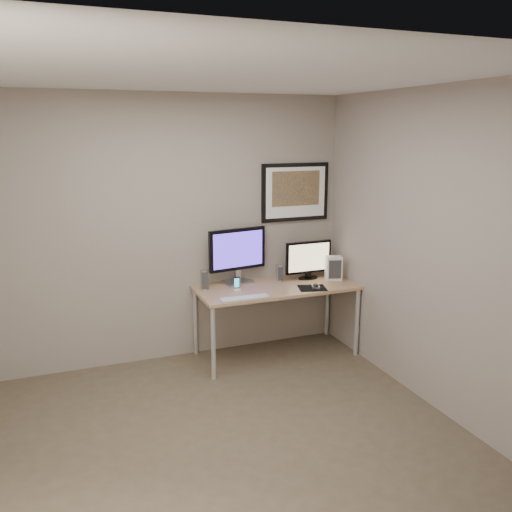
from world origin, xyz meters
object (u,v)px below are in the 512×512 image
object	(u,v)px
keyboard	(245,298)
fan_unit	(334,268)
monitor_tv	(308,259)
speaker_right	(279,273)
speaker_left	(204,280)
phone_dock	(237,283)
desk	(276,292)
monitor_large	(237,253)
framed_art	(295,192)

from	to	relation	value
keyboard	fan_unit	world-z (taller)	fan_unit
monitor_tv	speaker_right	distance (m)	0.34
speaker_right	speaker_left	bearing A→B (deg)	-176.21
phone_dock	fan_unit	xyz separation A→B (m)	(1.06, -0.01, 0.06)
speaker_right	fan_unit	bearing A→B (deg)	-12.38
desk	monitor_large	xyz separation A→B (m)	(-0.33, 0.24, 0.38)
framed_art	speaker_right	world-z (taller)	framed_art
desk	fan_unit	bearing A→B (deg)	0.74
desk	monitor_tv	xyz separation A→B (m)	(0.42, 0.13, 0.28)
monitor_tv	speaker_right	size ratio (longest dim) A/B	3.00
phone_dock	fan_unit	size ratio (longest dim) A/B	0.54
framed_art	speaker_left	size ratio (longest dim) A/B	3.75
framed_art	phone_dock	xyz separation A→B (m)	(-0.76, -0.31, -0.83)
framed_art	keyboard	bearing A→B (deg)	-142.37
keyboard	fan_unit	bearing A→B (deg)	15.99
desk	speaker_right	size ratio (longest dim) A/B	9.41
framed_art	phone_dock	size ratio (longest dim) A/B	5.68
speaker_left	keyboard	distance (m)	0.51
speaker_right	monitor_tv	bearing A→B (deg)	-2.96
monitor_large	speaker_right	size ratio (longest dim) A/B	3.64
speaker_left	phone_dock	distance (m)	0.32
monitor_tv	speaker_left	xyz separation A→B (m)	(-1.12, 0.02, -0.11)
phone_dock	desk	bearing A→B (deg)	8.11
phone_dock	fan_unit	world-z (taller)	fan_unit
desk	speaker_right	world-z (taller)	speaker_right
fan_unit	desk	bearing A→B (deg)	-164.02
desk	monitor_large	size ratio (longest dim) A/B	2.59
framed_art	speaker_left	distance (m)	1.33
monitor_large	keyboard	distance (m)	0.61
framed_art	keyboard	xyz separation A→B (m)	(-0.79, -0.61, -0.88)
monitor_large	fan_unit	bearing A→B (deg)	-22.30
fan_unit	keyboard	bearing A→B (deg)	-150.11
monitor_tv	phone_dock	xyz separation A→B (m)	(-0.83, -0.11, -0.15)
speaker_left	speaker_right	size ratio (longest dim) A/B	1.18
framed_art	speaker_right	xyz separation A→B (m)	(-0.25, -0.17, -0.81)
framed_art	speaker_left	world-z (taller)	framed_art
speaker_left	phone_dock	bearing A→B (deg)	-22.78
desk	speaker_left	bearing A→B (deg)	168.23
desk	speaker_right	distance (m)	0.24
monitor_tv	fan_unit	xyz separation A→B (m)	(0.23, -0.12, -0.09)
fan_unit	monitor_tv	bearing A→B (deg)	168.53
monitor_large	keyboard	world-z (taller)	monitor_large
monitor_large	monitor_tv	bearing A→B (deg)	-17.65
desk	phone_dock	xyz separation A→B (m)	(-0.41, 0.02, 0.13)
desk	monitor_tv	distance (m)	0.52
monitor_tv	fan_unit	size ratio (longest dim) A/B	2.07
phone_dock	fan_unit	bearing A→B (deg)	10.29
desk	monitor_large	distance (m)	0.55
monitor_large	speaker_left	world-z (taller)	monitor_large
monitor_large	monitor_tv	size ratio (longest dim) A/B	1.21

